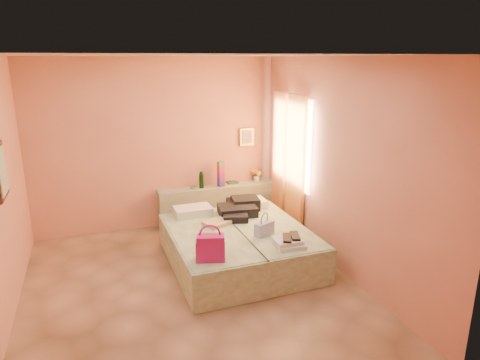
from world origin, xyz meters
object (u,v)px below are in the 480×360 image
(headboard_ledge, at_px, (218,204))
(bed_left, at_px, (208,252))
(bed_right, at_px, (268,242))
(flower_vase, at_px, (257,174))
(magenta_handbag, at_px, (210,247))
(blue_handbag, at_px, (264,229))
(green_book, at_px, (232,182))
(water_bottle, at_px, (201,180))
(towel_stack, at_px, (290,243))

(headboard_ledge, bearing_deg, bed_left, -111.42)
(bed_right, xyz_separation_m, flower_vase, (0.49, 1.68, 0.52))
(magenta_handbag, xyz_separation_m, blue_handbag, (0.88, 0.46, -0.07))
(green_book, xyz_separation_m, magenta_handbag, (-1.09, -2.43, -0.01))
(bed_right, xyz_separation_m, green_book, (0.03, 1.69, 0.42))
(bed_left, distance_m, water_bottle, 1.74)
(magenta_handbag, bearing_deg, green_book, 81.76)
(water_bottle, bearing_deg, towel_stack, -77.43)
(water_bottle, height_order, flower_vase, water_bottle)
(bed_right, bearing_deg, blue_handbag, -123.71)
(bed_right, xyz_separation_m, water_bottle, (-0.55, 1.59, 0.54))
(bed_left, bearing_deg, flower_vase, 49.90)
(bed_left, bearing_deg, towel_stack, -40.14)
(flower_vase, bearing_deg, water_bottle, -175.17)
(green_book, relative_size, towel_stack, 0.55)
(blue_handbag, bearing_deg, flower_vase, 46.24)
(water_bottle, height_order, blue_handbag, water_bottle)
(magenta_handbag, relative_size, blue_handbag, 1.20)
(headboard_ledge, xyz_separation_m, blue_handbag, (0.07, -1.90, 0.26))
(bed_right, bearing_deg, flower_vase, 72.84)
(blue_handbag, bearing_deg, green_book, 59.03)
(headboard_ledge, relative_size, green_book, 10.63)
(towel_stack, bearing_deg, bed_right, 87.67)
(bed_left, relative_size, green_book, 10.37)
(bed_left, distance_m, magenta_handbag, 0.85)
(bed_right, bearing_deg, towel_stack, -93.12)
(water_bottle, bearing_deg, flower_vase, 4.83)
(magenta_handbag, distance_m, blue_handbag, 0.99)
(headboard_ledge, distance_m, water_bottle, 0.54)
(magenta_handbag, bearing_deg, towel_stack, 16.58)
(bed_left, bearing_deg, blue_handbag, -20.92)
(magenta_handbag, bearing_deg, blue_handbag, 43.77)
(headboard_ledge, xyz_separation_m, bed_left, (-0.64, -1.63, -0.08))
(bed_left, bearing_deg, green_book, 60.62)
(headboard_ledge, height_order, magenta_handbag, magenta_handbag)
(headboard_ledge, relative_size, magenta_handbag, 6.12)
(bed_right, relative_size, water_bottle, 7.36)
(towel_stack, bearing_deg, green_book, 88.56)
(magenta_handbag, bearing_deg, headboard_ledge, 87.16)
(blue_handbag, relative_size, towel_stack, 0.80)
(water_bottle, bearing_deg, bed_left, -102.29)
(headboard_ledge, height_order, bed_right, headboard_ledge)
(bed_left, height_order, blue_handbag, blue_handbag)
(flower_vase, relative_size, blue_handbag, 0.88)
(bed_left, relative_size, towel_stack, 5.71)
(headboard_ledge, xyz_separation_m, magenta_handbag, (-0.80, -2.36, 0.33))
(headboard_ledge, distance_m, green_book, 0.45)
(blue_handbag, bearing_deg, water_bottle, 76.26)
(flower_vase, distance_m, towel_stack, 2.48)
(green_book, distance_m, blue_handbag, 1.98)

